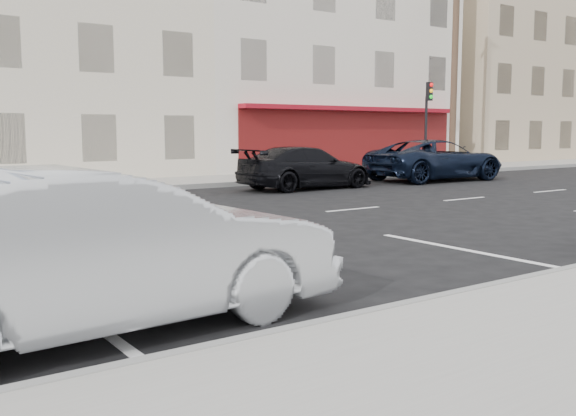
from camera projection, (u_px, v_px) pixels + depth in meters
name	position (u px, v px, depth m)	size (l,w,h in m)	color
ground	(284.00, 216.00, 13.99)	(120.00, 120.00, 0.00)	black
sidewalk_near	(419.00, 412.00, 4.07)	(80.00, 3.40, 0.15)	gray
curb_near	(270.00, 340.00, 5.44)	(80.00, 0.12, 0.16)	gray
bldg_cream	(7.00, 32.00, 25.38)	(12.00, 12.00, 11.50)	beige
bldg_corner	(278.00, 44.00, 32.76)	(14.00, 12.00, 12.50)	beige
bldg_far_east	(470.00, 74.00, 41.43)	(12.00, 12.00, 11.00)	tan
utility_pole	(454.00, 67.00, 29.27)	(1.80, 0.30, 9.00)	#422D1E
traffic_light	(427.00, 114.00, 28.17)	(0.26, 0.30, 3.80)	black
fire_hydrant	(399.00, 161.00, 27.69)	(0.20, 0.20, 0.72)	beige
sedan_silver	(98.00, 251.00, 5.83)	(1.61, 4.61, 1.52)	#B1B5B9
suv_far	(436.00, 160.00, 23.80)	(2.52, 5.47, 1.52)	black
car_far	(306.00, 168.00, 20.40)	(1.89, 4.65, 1.35)	black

